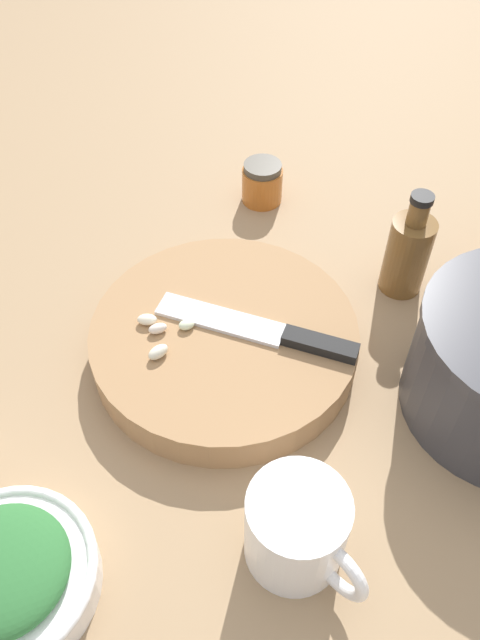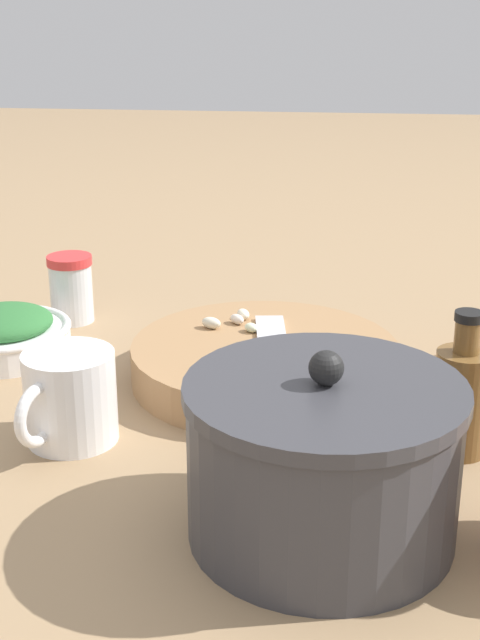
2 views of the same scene
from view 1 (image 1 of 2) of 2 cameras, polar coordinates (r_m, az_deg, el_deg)
The scene contains 8 objects.
ground_plane at distance 0.73m, azimuth 1.02°, elevation -4.59°, with size 5.00×5.00×0.00m, color #997A56.
cutting_board at distance 0.73m, azimuth -1.44°, elevation -1.86°, with size 0.31×0.31×0.04m.
chef_knife at distance 0.70m, azimuth 2.56°, elevation -1.04°, with size 0.06×0.24×0.01m.
garlic_cloves at distance 0.70m, azimuth -7.31°, elevation -1.17°, with size 0.07×0.07×0.01m.
herb_bowl at distance 0.62m, azimuth -20.71°, elevation -21.07°, with size 0.16×0.16×0.06m.
coffee_mug at distance 0.58m, azimuth 5.33°, elevation -18.59°, with size 0.09×0.12×0.09m.
honey_jar at distance 0.93m, azimuth 2.04°, elevation 12.44°, with size 0.06×0.06×0.06m.
oil_bottle at distance 0.80m, azimuth 15.08°, elevation 5.98°, with size 0.05×0.05×0.14m.
Camera 1 is at (0.39, 0.19, 0.58)m, focal length 35.00 mm.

